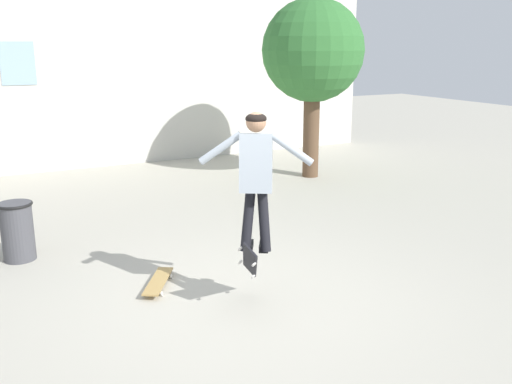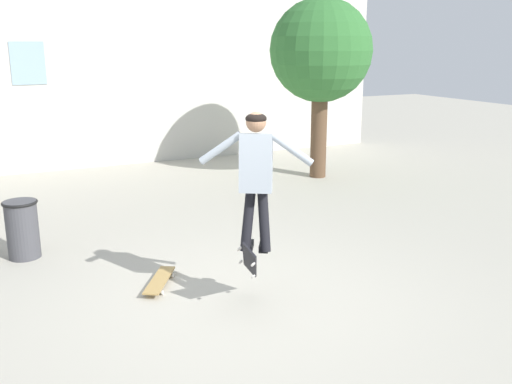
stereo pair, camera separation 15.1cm
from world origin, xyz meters
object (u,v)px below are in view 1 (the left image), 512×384
trash_bin (17,230)px  skateboard_flipping (250,261)px  tree_right (313,52)px  skateboard_resting (158,281)px  skater (256,170)px

trash_bin → skateboard_flipping: (2.10, -2.66, 0.11)m
tree_right → skateboard_resting: 6.75m
trash_bin → skater: skater is taller
trash_bin → skateboard_flipping: size_ratio=1.07×
tree_right → skateboard_flipping: bearing=-128.8°
skateboard_flipping → trash_bin: bearing=64.2°
skater → skateboard_flipping: bearing=146.0°
skater → skateboard_resting: bearing=73.3°
skateboard_flipping → skateboard_resting: (-0.73, 0.96, -0.46)m
skateboard_resting → skater: bearing=74.2°
tree_right → skateboard_flipping: (-4.03, -5.01, -2.09)m
tree_right → trash_bin: tree_right is taller
skater → skateboard_flipping: skater is taller
skateboard_resting → skateboard_flipping: bearing=69.1°
tree_right → skateboard_resting: (-4.76, -4.06, -2.55)m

